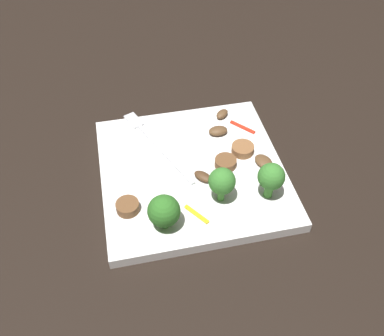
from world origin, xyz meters
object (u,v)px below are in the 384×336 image
object	(u,v)px
fork	(153,141)
sausage_slice_0	(243,149)
pepper_strip_1	(197,214)
broccoli_floret_2	(271,177)
plate	(192,172)
mushroom_3	(264,161)
mushroom_1	(222,114)
mushroom_0	(218,131)
sausage_slice_1	(226,163)
sausage_slice_2	(128,207)
mushroom_2	(203,177)
pepper_strip_0	(243,127)
broccoli_floret_0	(164,211)
broccoli_floret_1	(222,182)

from	to	relation	value
fork	sausage_slice_0	distance (m)	0.13
pepper_strip_1	broccoli_floret_2	bearing A→B (deg)	-82.84
plate	mushroom_3	bearing A→B (deg)	-97.23
mushroom_1	fork	bearing A→B (deg)	107.14
mushroom_0	mushroom_1	size ratio (longest dim) A/B	1.18
broccoli_floret_2	mushroom_3	distance (m)	0.07
sausage_slice_1	mushroom_3	xyz separation A→B (m)	(-0.01, -0.05, -0.00)
sausage_slice_2	mushroom_1	size ratio (longest dim) A/B	1.24
pepper_strip_1	mushroom_1	bearing A→B (deg)	-24.17
sausage_slice_0	mushroom_3	bearing A→B (deg)	-142.38
mushroom_2	pepper_strip_0	distance (m)	0.12
broccoli_floret_0	sausage_slice_0	distance (m)	0.17
mushroom_0	mushroom_2	world-z (taller)	mushroom_0
sausage_slice_2	mushroom_3	distance (m)	0.20
broccoli_floret_0	mushroom_2	xyz separation A→B (m)	(0.07, -0.06, -0.02)
broccoli_floret_2	mushroom_2	bearing A→B (deg)	59.06
fork	broccoli_floret_0	bearing A→B (deg)	153.83
fork	sausage_slice_1	xyz separation A→B (m)	(-0.07, -0.09, 0.00)
broccoli_floret_1	pepper_strip_0	distance (m)	0.15
broccoli_floret_2	plate	bearing A→B (deg)	51.63
broccoli_floret_1	sausage_slice_1	size ratio (longest dim) A/B	1.71
broccoli_floret_2	sausage_slice_0	distance (m)	0.09
mushroom_2	mushroom_3	size ratio (longest dim) A/B	0.93
sausage_slice_2	plate	bearing A→B (deg)	-60.18
mushroom_3	mushroom_1	bearing A→B (deg)	15.28
fork	mushroom_2	distance (m)	0.10
sausage_slice_1	sausage_slice_2	xyz separation A→B (m)	(-0.05, 0.14, 0.00)
mushroom_1	broccoli_floret_2	bearing A→B (deg)	-174.04
broccoli_floret_1	pepper_strip_0	size ratio (longest dim) A/B	1.20
broccoli_floret_2	mushroom_2	distance (m)	0.10
mushroom_0	plate	bearing A→B (deg)	139.14
plate	mushroom_0	distance (m)	0.08
mushroom_2	mushroom_0	bearing A→B (deg)	-26.90
pepper_strip_0	plate	bearing A→B (deg)	125.33
broccoli_floret_1	mushroom_1	size ratio (longest dim) A/B	2.15
sausage_slice_2	broccoli_floret_2	bearing A→B (deg)	-94.53
plate	broccoli_floret_2	xyz separation A→B (m)	(-0.07, -0.09, 0.04)
broccoli_floret_0	sausage_slice_2	distance (m)	0.06
mushroom_2	mushroom_1	bearing A→B (deg)	-25.87
pepper_strip_0	sausage_slice_1	bearing A→B (deg)	146.88
sausage_slice_1	broccoli_floret_2	bearing A→B (deg)	-147.65
fork	mushroom_1	bearing A→B (deg)	-95.93
pepper_strip_1	broccoli_floret_0	bearing A→B (deg)	99.33
mushroom_3	pepper_strip_0	size ratio (longest dim) A/B	0.68
broccoli_floret_1	mushroom_2	world-z (taller)	broccoli_floret_1
mushroom_2	sausage_slice_2	bearing A→B (deg)	106.65
mushroom_0	mushroom_3	xyz separation A→B (m)	(-0.08, -0.05, -0.00)
sausage_slice_2	broccoli_floret_0	bearing A→B (deg)	-128.71
mushroom_0	fork	bearing A→B (deg)	88.73
sausage_slice_1	pepper_strip_0	distance (m)	0.09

